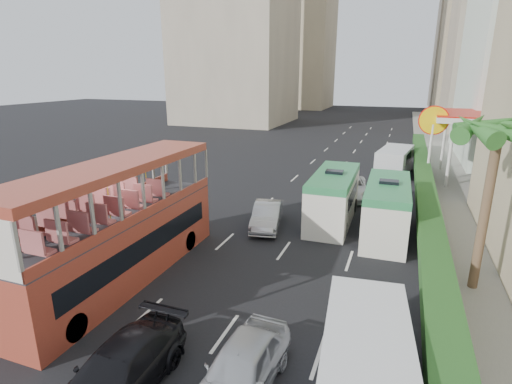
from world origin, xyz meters
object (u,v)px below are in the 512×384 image
at_px(panel_van_far, 394,162).
at_px(palm_tree, 485,212).
at_px(minibus_near, 333,198).
at_px(shell_station, 474,148).
at_px(van_asset, 350,197).
at_px(double_decker_bus, 120,223).
at_px(car_silver_lane_a, 267,227).
at_px(minibus_far, 386,209).
at_px(panel_van_near, 365,368).

distance_m(panel_van_far, palm_tree, 19.79).
height_order(minibus_near, shell_station, shell_station).
relative_size(van_asset, palm_tree, 0.79).
relative_size(double_decker_bus, van_asset, 2.18).
distance_m(car_silver_lane_a, minibus_far, 6.62).
height_order(double_decker_bus, palm_tree, palm_tree).
height_order(car_silver_lane_a, panel_van_far, panel_van_far).
xyz_separation_m(van_asset, minibus_far, (2.69, -6.37, 1.44)).
xyz_separation_m(minibus_near, minibus_far, (3.03, -1.04, -0.02)).
relative_size(minibus_near, shell_station, 0.83).
xyz_separation_m(car_silver_lane_a, minibus_far, (6.35, 1.16, 1.44)).
distance_m(car_silver_lane_a, panel_van_near, 12.94).
relative_size(panel_van_near, panel_van_far, 0.96).
height_order(van_asset, panel_van_far, panel_van_far).
height_order(panel_van_near, panel_van_far, panel_van_far).
height_order(minibus_near, panel_van_near, minibus_near).
height_order(panel_van_far, shell_station, shell_station).
distance_m(car_silver_lane_a, van_asset, 8.37).
relative_size(car_silver_lane_a, minibus_near, 0.64).
relative_size(minibus_near, panel_van_far, 1.17).
bearing_deg(panel_van_near, car_silver_lane_a, 114.41).
distance_m(van_asset, palm_tree, 13.37).
bearing_deg(car_silver_lane_a, shell_station, 39.46).
height_order(minibus_near, minibus_far, minibus_near).
height_order(van_asset, shell_station, shell_station).
relative_size(car_silver_lane_a, minibus_far, 0.65).
height_order(double_decker_bus, car_silver_lane_a, double_decker_bus).
bearing_deg(van_asset, panel_van_far, 61.16).
distance_m(minibus_near, shell_station, 15.85).
bearing_deg(panel_van_near, van_asset, 92.80).
relative_size(panel_van_near, palm_tree, 0.85).
distance_m(car_silver_lane_a, panel_van_far, 16.83).
height_order(minibus_far, palm_tree, palm_tree).
xyz_separation_m(car_silver_lane_a, palm_tree, (10.02, -3.74, 3.38)).
distance_m(palm_tree, shell_station, 19.14).
bearing_deg(shell_station, minibus_far, -112.58).
xyz_separation_m(double_decker_bus, car_silver_lane_a, (3.78, 7.74, -2.53)).
height_order(double_decker_bus, minibus_near, double_decker_bus).
bearing_deg(minibus_near, palm_tree, -42.38).
xyz_separation_m(double_decker_bus, palm_tree, (13.80, 4.00, 0.85)).
height_order(double_decker_bus, shell_station, shell_station).
bearing_deg(double_decker_bus, minibus_far, 41.28).
xyz_separation_m(van_asset, panel_van_far, (2.65, 8.03, 1.13)).
xyz_separation_m(minibus_near, palm_tree, (6.69, -5.94, 1.91)).
height_order(double_decker_bus, panel_van_near, double_decker_bus).
bearing_deg(car_silver_lane_a, panel_van_far, 56.06).
bearing_deg(van_asset, double_decker_bus, -126.61).
distance_m(double_decker_bus, minibus_far, 13.53).
bearing_deg(minibus_far, shell_station, 66.37).
xyz_separation_m(palm_tree, shell_station, (2.20, 19.00, -0.63)).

